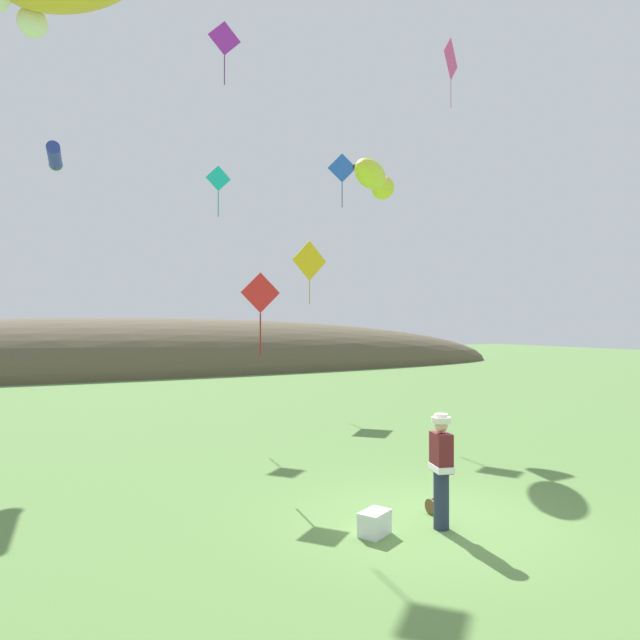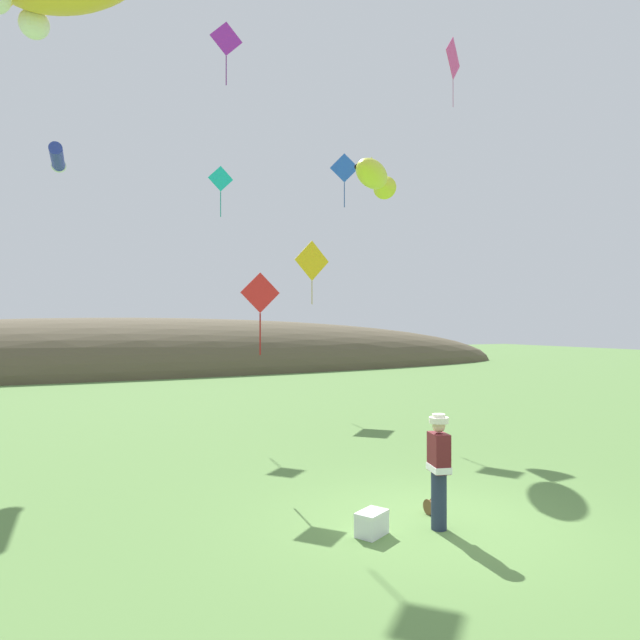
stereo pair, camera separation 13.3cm
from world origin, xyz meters
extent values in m
plane|color=#5B8442|center=(0.00, 0.00, 0.00)|extent=(120.00, 120.00, 0.00)
ellipsoid|color=brown|center=(0.00, 31.74, 0.00)|extent=(60.26, 12.30, 7.14)
cylinder|color=#232D47|center=(-0.10, -0.34, 0.44)|extent=(0.24, 0.24, 0.88)
cube|color=#59191E|center=(-0.10, -0.34, 1.18)|extent=(0.34, 0.45, 0.60)
cube|color=white|center=(-0.10, -0.34, 0.94)|extent=(0.37, 0.48, 0.10)
sphere|color=beige|center=(-0.10, -0.34, 1.59)|extent=(0.20, 0.20, 0.20)
cylinder|color=beige|center=(-0.10, -0.34, 1.68)|extent=(0.30, 0.30, 0.09)
cylinder|color=beige|center=(-0.10, -0.34, 1.74)|extent=(0.20, 0.20, 0.07)
cylinder|color=olive|center=(0.21, 0.27, 0.13)|extent=(0.12, 0.19, 0.19)
cylinder|color=brown|center=(0.15, 0.27, 0.13)|extent=(0.02, 0.26, 0.26)
cylinder|color=brown|center=(0.27, 0.27, 0.13)|extent=(0.02, 0.26, 0.26)
cube|color=white|center=(-1.16, -0.10, 0.15)|extent=(0.57, 0.50, 0.30)
cube|color=white|center=(-1.16, -0.10, 0.33)|extent=(0.58, 0.51, 0.06)
sphere|color=white|center=(-5.75, 6.96, 9.95)|extent=(0.66, 0.66, 0.66)
ellipsoid|color=yellow|center=(3.69, 7.80, 7.85)|extent=(2.21, 2.21, 0.80)
cone|color=yellow|center=(4.76, 8.87, 7.85)|extent=(1.09, 1.09, 0.80)
cone|color=yellow|center=(3.65, 7.75, 8.19)|extent=(0.53, 0.53, 0.37)
sphere|color=black|center=(2.97, 7.48, 7.91)|extent=(0.19, 0.19, 0.19)
cylinder|color=#2633A5|center=(-5.18, 10.63, 7.97)|extent=(0.49, 1.89, 0.36)
torus|color=white|center=(-5.11, 11.56, 7.97)|extent=(0.44, 0.09, 0.44)
cube|color=#E53F8C|center=(6.52, 7.34, 11.88)|extent=(1.20, 0.78, 1.41)
cylinder|color=black|center=(6.52, 7.35, 11.88)|extent=(0.81, 0.53, 0.02)
cube|color=#A02C62|center=(6.52, 7.34, 10.72)|extent=(0.03, 0.02, 0.90)
cube|color=blue|center=(4.24, 10.60, 8.80)|extent=(0.95, 0.48, 1.05)
cylinder|color=black|center=(4.24, 10.61, 8.80)|extent=(0.64, 0.33, 0.02)
cube|color=#1A3E97|center=(4.24, 10.60, 7.82)|extent=(0.03, 0.02, 0.90)
cube|color=#19BFBF|center=(0.10, 12.11, 8.28)|extent=(0.91, 0.06, 0.91)
cylinder|color=black|center=(0.10, 12.12, 8.28)|extent=(0.61, 0.04, 0.02)
cube|color=#118585|center=(0.10, 12.11, 7.38)|extent=(0.03, 0.01, 0.90)
cube|color=purple|center=(-0.53, 9.39, 11.87)|extent=(1.05, 0.04, 1.05)
cylinder|color=black|center=(-0.53, 9.40, 11.87)|extent=(0.70, 0.03, 0.02)
cube|color=#6B1A7C|center=(-0.53, 9.39, 10.90)|extent=(0.03, 0.01, 0.90)
cube|color=red|center=(-1.40, 4.05, 3.83)|extent=(0.87, 0.09, 0.87)
cylinder|color=black|center=(-1.40, 4.07, 3.83)|extent=(0.58, 0.07, 0.02)
cube|color=maroon|center=(-1.40, 4.05, 2.95)|extent=(0.03, 0.01, 0.90)
cube|color=yellow|center=(3.73, 12.25, 5.58)|extent=(1.54, 0.21, 1.55)
cylinder|color=black|center=(3.73, 12.26, 5.58)|extent=(1.03, 0.15, 0.02)
cube|color=#A98511|center=(3.73, 12.25, 4.36)|extent=(0.03, 0.01, 0.90)
camera|label=1|loc=(-5.76, -7.35, 3.17)|focal=32.00mm
camera|label=2|loc=(-5.64, -7.41, 3.17)|focal=32.00mm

